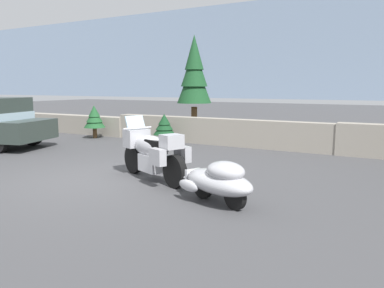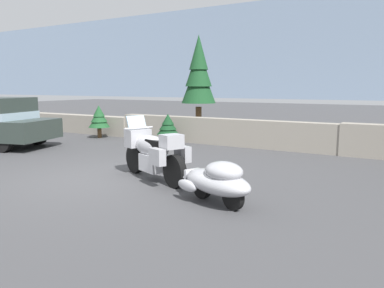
{
  "view_description": "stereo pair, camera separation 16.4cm",
  "coord_description": "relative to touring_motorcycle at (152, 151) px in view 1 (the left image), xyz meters",
  "views": [
    {
      "loc": [
        5.78,
        -5.99,
        1.97
      ],
      "look_at": [
        2.09,
        0.5,
        0.85
      ],
      "focal_mm": 35.64,
      "sensor_mm": 36.0,
      "label": 1
    },
    {
      "loc": [
        5.92,
        -5.91,
        1.97
      ],
      "look_at": [
        2.09,
        0.5,
        0.85
      ],
      "focal_mm": 35.64,
      "sensor_mm": 36.0,
      "label": 2
    }
  ],
  "objects": [
    {
      "name": "car_shaped_trailer",
      "position": [
        1.96,
        -0.84,
        -0.21
      ],
      "size": [
        2.17,
        1.23,
        0.76
      ],
      "color": "black",
      "rests_on": "ground"
    },
    {
      "name": "pine_sapling_near",
      "position": [
        -5.89,
        4.42,
        0.17
      ],
      "size": [
        0.82,
        0.82,
        1.27
      ],
      "color": "brown",
      "rests_on": "ground"
    },
    {
      "name": "distant_ridgeline",
      "position": [
        -1.11,
        95.2,
        7.38
      ],
      "size": [
        240.0,
        80.0,
        16.0
      ],
      "primitive_type": "cube",
      "color": "#7F93AD",
      "rests_on": "ground"
    },
    {
      "name": "touring_motorcycle",
      "position": [
        0.0,
        0.0,
        0.0
      ],
      "size": [
        2.18,
        1.27,
        1.33
      ],
      "color": "black",
      "rests_on": "ground"
    },
    {
      "name": "pine_sapling_farther",
      "position": [
        -2.6,
        4.36,
        0.04
      ],
      "size": [
        0.78,
        0.78,
        1.06
      ],
      "color": "brown",
      "rests_on": "ground"
    },
    {
      "name": "stone_guard_wall",
      "position": [
        -0.94,
        5.24,
        -0.18
      ],
      "size": [
        24.0,
        0.57,
        0.94
      ],
      "color": "gray",
      "rests_on": "ground"
    },
    {
      "name": "pine_tree_secondary",
      "position": [
        -2.97,
        7.11,
        1.91
      ],
      "size": [
        1.39,
        1.39,
        4.04
      ],
      "color": "brown",
      "rests_on": "ground"
    },
    {
      "name": "ground_plane",
      "position": [
        -1.11,
        -0.52,
        -0.62
      ],
      "size": [
        80.0,
        80.0,
        0.0
      ],
      "primitive_type": "plane",
      "color": "#424244"
    }
  ]
}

